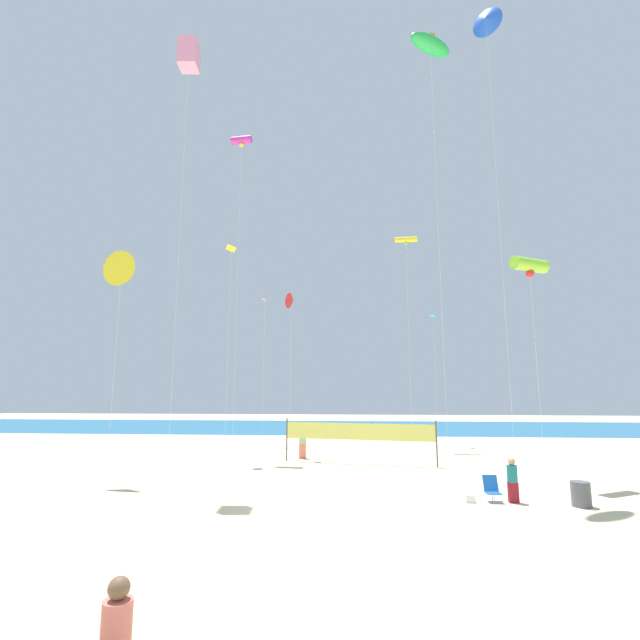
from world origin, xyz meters
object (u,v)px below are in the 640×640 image
at_px(volleyball_net, 358,433).
at_px(kite_red_delta, 291,301).
at_px(kite_blue_delta, 486,21).
at_px(kite_pink_diamond, 265,306).
at_px(kite_magenta_tube, 241,141).
at_px(kite_yellow_delta, 121,269).
at_px(kite_cyan_diamond, 434,318).
at_px(beachgoer_sage_shirt, 303,442).
at_px(beach_handbag, 470,499).
at_px(kite_lime_tube, 529,265).
at_px(kite_green_inflatable, 430,45).
at_px(kite_yellow_diamond, 231,252).
at_px(kite_yellow_tube, 406,240).
at_px(beachgoer_teal_shirt, 512,479).
at_px(trash_barrel, 581,494).
at_px(kite_pink_box, 189,55).
at_px(folding_beach_chair, 492,488).

distance_m(volleyball_net, kite_red_delta, 9.35).
height_order(kite_blue_delta, kite_pink_diamond, kite_blue_delta).
xyz_separation_m(kite_magenta_tube, kite_yellow_delta, (-3.52, -8.14, -11.39)).
bearing_deg(kite_cyan_diamond, kite_pink_diamond, -176.15).
xyz_separation_m(beachgoer_sage_shirt, beach_handbag, (7.25, -9.98, -0.83)).
relative_size(kite_lime_tube, kite_green_inflatable, 0.47).
relative_size(kite_red_delta, kite_yellow_diamond, 0.79).
bearing_deg(kite_blue_delta, kite_yellow_tube, 101.61).
height_order(beachgoer_sage_shirt, kite_cyan_diamond, kite_cyan_diamond).
height_order(kite_cyan_diamond, kite_pink_diamond, kite_pink_diamond).
relative_size(beachgoer_teal_shirt, volleyball_net, 0.19).
bearing_deg(kite_cyan_diamond, kite_red_delta, -145.32).
relative_size(kite_yellow_delta, kite_pink_diamond, 0.95).
relative_size(trash_barrel, kite_red_delta, 0.08).
bearing_deg(kite_magenta_tube, kite_pink_box, -93.51).
distance_m(trash_barrel, kite_pink_box, 26.16).
distance_m(kite_cyan_diamond, kite_yellow_delta, 22.77).
xyz_separation_m(beachgoer_sage_shirt, beachgoer_teal_shirt, (8.79, -9.88, -0.13)).
bearing_deg(kite_yellow_tube, volleyball_net, -117.64).
xyz_separation_m(kite_red_delta, kite_yellow_delta, (-7.21, -7.67, 0.15)).
xyz_separation_m(beachgoer_teal_shirt, kite_pink_diamond, (-12.64, 16.71, 9.74)).
xyz_separation_m(trash_barrel, kite_lime_tube, (0.44, 4.09, 9.35)).
height_order(kite_lime_tube, kite_yellow_tube, kite_yellow_tube).
relative_size(beach_handbag, kite_magenta_tube, 0.02).
distance_m(beach_handbag, kite_yellow_diamond, 19.11).
height_order(kite_lime_tube, kite_cyan_diamond, kite_lime_tube).
height_order(kite_cyan_diamond, kite_pink_box, kite_pink_box).
xyz_separation_m(kite_blue_delta, kite_cyan_diamond, (-0.45, 15.13, -12.22)).
height_order(kite_cyan_diamond, kite_yellow_tube, kite_yellow_tube).
xyz_separation_m(kite_pink_box, kite_red_delta, (4.21, 8.06, -11.24)).
xyz_separation_m(kite_blue_delta, kite_yellow_diamond, (-14.11, 6.30, -9.30)).
relative_size(trash_barrel, kite_cyan_diamond, 0.08).
height_order(kite_yellow_diamond, kite_yellow_tube, kite_yellow_tube).
height_order(folding_beach_chair, kite_green_inflatable, kite_green_inflatable).
xyz_separation_m(beachgoer_sage_shirt, kite_pink_diamond, (-3.85, 6.84, 9.61)).
relative_size(kite_magenta_tube, kite_pink_box, 1.00).
xyz_separation_m(kite_blue_delta, kite_red_delta, (-10.62, 8.10, -12.10)).
bearing_deg(folding_beach_chair, kite_pink_diamond, 160.30).
relative_size(folding_beach_chair, volleyball_net, 0.11).
height_order(volleyball_net, kite_yellow_tube, kite_yellow_tube).
bearing_deg(volleyball_net, trash_barrel, -48.15).
relative_size(beach_handbag, kite_yellow_tube, 0.02).
bearing_deg(kite_magenta_tube, kite_pink_diamond, 82.82).
relative_size(volleyball_net, kite_yellow_diamond, 0.64).
height_order(beachgoer_teal_shirt, kite_yellow_delta, kite_yellow_delta).
bearing_deg(beachgoer_teal_shirt, trash_barrel, 123.06).
xyz_separation_m(folding_beach_chair, kite_yellow_diamond, (-12.46, 8.60, 11.98)).
bearing_deg(folding_beach_chair, kite_blue_delta, 88.85).
bearing_deg(kite_lime_tube, kite_yellow_diamond, 162.20).
bearing_deg(beachgoer_teal_shirt, kite_pink_box, -57.07).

